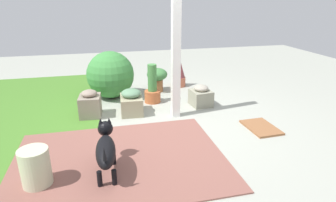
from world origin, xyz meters
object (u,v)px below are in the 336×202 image
Objects in this scene: terracotta_pot_broad at (157,77)px; dog at (106,148)px; terracotta_pot_spiky at (179,71)px; terracotta_pot_tall at (152,89)px; stone_planter_mid at (131,102)px; stone_planter_far at (90,104)px; porch_pillar at (176,47)px; ceramic_urn at (35,168)px; doormat at (261,127)px; stone_planter_nearest at (201,96)px; round_shrub at (110,75)px.

terracotta_pot_broad is 2.83m from dog.
terracotta_pot_broad is at bearing 115.65° from terracotta_pot_spiky.
terracotta_pot_tall is 0.91× the size of dog.
dog is (-1.61, 0.45, 0.11)m from stone_planter_mid.
porch_pillar is at bearing -103.40° from stone_planter_far.
terracotta_pot_tall is 1.69× the size of ceramic_urn.
terracotta_pot_spiky is at bearing -28.95° from dog.
terracotta_pot_spiky is 2.35m from doormat.
terracotta_pot_broad is (1.28, 0.03, -0.80)m from porch_pillar.
porch_pillar is 1.12m from stone_planter_nearest.
round_shrub is at bearing 98.73° from terracotta_pot_broad.
stone_planter_mid is 1.13× the size of stone_planter_far.
terracotta_pot_spiky reaches higher than terracotta_pot_broad.
stone_planter_nearest is at bearing -114.95° from terracotta_pot_tall.
porch_pillar is 2.92× the size of dog.
porch_pillar is 4.50× the size of stone_planter_mid.
stone_planter_far is at bearing 6.49° from dog.
terracotta_pot_tall is (-0.44, -0.69, -0.19)m from round_shrub.
terracotta_pot_tall is (-0.82, 0.71, -0.08)m from terracotta_pot_spiky.
round_shrub is 1.45m from terracotta_pot_spiky.
terracotta_pot_broad is 0.62m from terracotta_pot_tall.
stone_planter_nearest is 1.21m from doormat.
stone_planter_mid is 1.19m from terracotta_pot_broad.
dog is at bearing 157.58° from terracotta_pot_broad.
porch_pillar is 3.27× the size of terracotta_pot_spiky.
terracotta_pot_broad is (1.00, -0.63, 0.11)m from stone_planter_mid.
dog is at bearing 151.05° from terracotta_pot_spiky.
porch_pillar is 5.09× the size of stone_planter_far.
stone_planter_mid is 0.71× the size of terracotta_pot_tall.
terracotta_pot_broad is 3.21m from ceramic_urn.
terracotta_pot_spiky is (0.38, -1.40, -0.11)m from round_shrub.
doormat is (-1.01, -1.73, -0.17)m from stone_planter_mid.
stone_planter_nearest is at bearing -53.38° from ceramic_urn.
dog reaches higher than terracotta_pot_broad.
stone_planter_nearest is 0.46× the size of round_shrub.
porch_pillar is at bearing 55.66° from doormat.
stone_planter_far is (0.31, 1.29, -0.89)m from porch_pillar.
stone_planter_nearest is 2.36m from dog.
porch_pillar is at bearing -52.12° from ceramic_urn.
porch_pillar is at bearing 162.72° from terracotta_pot_spiky.
porch_pillar is at bearing -141.14° from round_shrub.
stone_planter_far is 1.66m from dog.
ceramic_urn is 2.95m from doormat.
stone_planter_mid is at bearing 148.02° from terracotta_pot_broad.
terracotta_pot_broad is (0.94, 0.57, 0.13)m from stone_planter_nearest.
terracotta_pot_tall is at bearing -122.64° from round_shrub.
terracotta_pot_tall is (0.39, -1.06, 0.05)m from stone_planter_far.
round_shrub is 1.15× the size of dog.
stone_planter_far reaches higher than stone_planter_mid.
porch_pillar is at bearing 122.19° from stone_planter_nearest.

